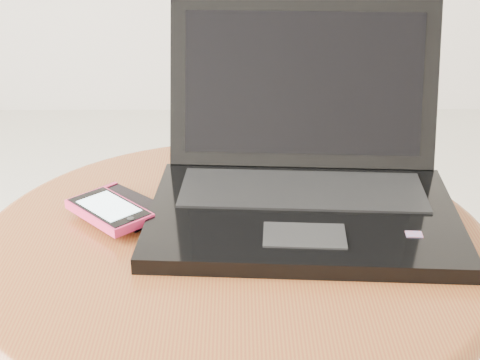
{
  "coord_description": "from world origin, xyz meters",
  "views": [
    {
      "loc": [
        0.01,
        -0.75,
        0.95
      ],
      "look_at": [
        0.01,
        0.06,
        0.58
      ],
      "focal_mm": 53.31,
      "sensor_mm": 36.0,
      "label": 1
    }
  ],
  "objects": [
    {
      "name": "phone_black",
      "position": [
        -0.14,
        0.09,
        0.52
      ],
      "size": [
        0.13,
        0.13,
        0.01
      ],
      "color": "black",
      "rests_on": "table"
    },
    {
      "name": "laptop",
      "position": [
        0.1,
        0.1,
        0.56
      ],
      "size": [
        0.41,
        0.37,
        0.25
      ],
      "color": "black",
      "rests_on": "table"
    },
    {
      "name": "phone_pink",
      "position": [
        -0.15,
        0.06,
        0.53
      ],
      "size": [
        0.12,
        0.12,
        0.01
      ],
      "color": "#CE2756",
      "rests_on": "phone_black"
    },
    {
      "name": "table",
      "position": [
        0.01,
        0.02,
        0.41
      ],
      "size": [
        0.65,
        0.65,
        0.52
      ],
      "color": "#5B2918",
      "rests_on": "ground"
    }
  ]
}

